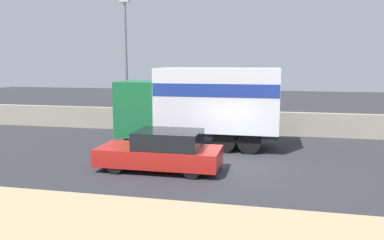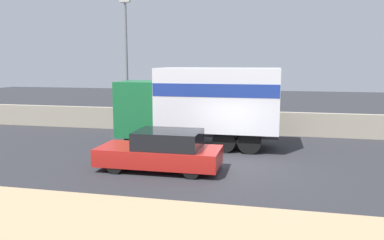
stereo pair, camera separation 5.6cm
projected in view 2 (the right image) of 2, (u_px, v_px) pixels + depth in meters
The scene contains 5 objects.
ground_plane at pixel (222, 166), 14.16m from camera, with size 80.00×80.00×0.00m, color #2D2D33.
stone_wall_backdrop at pixel (239, 122), 20.64m from camera, with size 60.00×0.35×1.26m.
street_lamp at pixel (126, 56), 20.81m from camera, with size 0.56×0.28×7.35m.
box_truck at pixel (203, 101), 17.17m from camera, with size 7.40×2.60×3.65m.
car_hatchback at pixel (162, 151), 13.56m from camera, with size 4.46×1.83×1.47m.
Camera 2 is at (1.82, -13.66, 3.88)m, focal length 35.00 mm.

